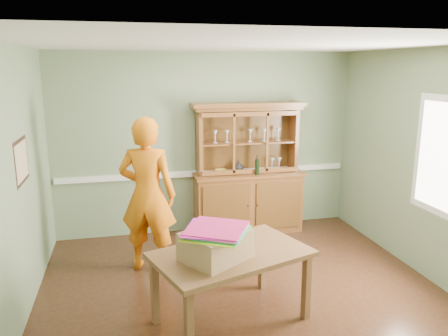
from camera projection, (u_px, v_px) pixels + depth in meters
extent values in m
plane|color=#442816|center=(241.00, 290.00, 4.97)|extent=(4.50, 4.50, 0.00)
plane|color=white|center=(244.00, 44.00, 4.35)|extent=(4.50, 4.50, 0.00)
plane|color=gray|center=(207.00, 144.00, 6.56)|extent=(4.50, 0.00, 4.50)
plane|color=gray|center=(15.00, 188.00, 4.16)|extent=(0.00, 4.00, 4.00)
plane|color=gray|center=(425.00, 164.00, 5.16)|extent=(0.00, 4.00, 4.00)
plane|color=gray|center=(327.00, 250.00, 2.77)|extent=(4.50, 0.00, 4.50)
cube|color=white|center=(207.00, 173.00, 6.64)|extent=(4.41, 0.05, 0.08)
cube|color=#301C13|center=(22.00, 161.00, 4.40)|extent=(0.03, 0.60, 0.46)
cube|color=#C0B28D|center=(23.00, 161.00, 4.41)|extent=(0.01, 0.52, 0.38)
cube|color=white|center=(443.00, 157.00, 4.84)|extent=(0.03, 0.96, 1.36)
cube|color=white|center=(443.00, 157.00, 4.84)|extent=(0.01, 0.80, 1.20)
cube|color=brown|center=(248.00, 203.00, 6.66)|extent=(1.60, 0.49, 0.89)
cube|color=brown|center=(248.00, 174.00, 6.55)|extent=(1.66, 0.54, 0.04)
cube|color=brown|center=(244.00, 139.00, 6.66)|extent=(1.51, 0.04, 0.93)
cube|color=brown|center=(199.00, 143.00, 6.36)|extent=(0.05, 0.34, 0.93)
cube|color=brown|center=(293.00, 139.00, 6.68)|extent=(0.05, 0.34, 0.93)
cube|color=brown|center=(248.00, 108.00, 6.41)|extent=(1.60, 0.39, 0.05)
cube|color=brown|center=(248.00, 104.00, 6.37)|extent=(1.67, 0.43, 0.05)
cube|color=brown|center=(247.00, 143.00, 6.52)|extent=(1.41, 0.29, 0.02)
imported|color=#B2B2B7|center=(238.00, 166.00, 6.58)|extent=(0.16, 0.16, 0.17)
imported|color=gold|center=(221.00, 171.00, 6.53)|extent=(0.19, 0.19, 0.05)
cylinder|color=black|center=(257.00, 165.00, 6.39)|extent=(0.06, 0.06, 0.28)
cube|color=brown|center=(231.00, 254.00, 4.22)|extent=(1.67, 1.31, 0.05)
cube|color=brown|center=(189.00, 328.00, 3.66)|extent=(0.09, 0.09, 0.69)
cube|color=brown|center=(155.00, 291.00, 4.26)|extent=(0.09, 0.09, 0.69)
cube|color=brown|center=(306.00, 287.00, 4.34)|extent=(0.09, 0.09, 0.69)
cube|color=brown|center=(262.00, 260.00, 4.94)|extent=(0.09, 0.09, 0.69)
cube|color=#9B7650|center=(216.00, 245.00, 4.04)|extent=(0.74, 0.70, 0.27)
cube|color=#BFE81D|center=(215.00, 233.00, 3.96)|extent=(0.69, 0.69, 0.01)
cube|color=green|center=(215.00, 232.00, 3.95)|extent=(0.69, 0.69, 0.01)
cube|color=#2E85DC|center=(215.00, 231.00, 3.95)|extent=(0.69, 0.69, 0.01)
cube|color=pink|center=(215.00, 230.00, 3.95)|extent=(0.69, 0.69, 0.01)
cube|color=#C81EAE|center=(215.00, 229.00, 3.95)|extent=(0.69, 0.69, 0.01)
cube|color=#CC1F65|center=(215.00, 228.00, 3.95)|extent=(0.69, 0.69, 0.01)
imported|color=orange|center=(148.00, 195.00, 5.30)|extent=(0.81, 0.67, 1.92)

